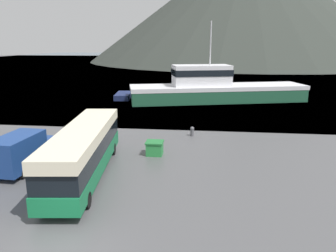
{
  "coord_description": "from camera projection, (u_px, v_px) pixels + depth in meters",
  "views": [
    {
      "loc": [
        5.96,
        -11.39,
        8.66
      ],
      "look_at": [
        2.98,
        14.28,
        2.0
      ],
      "focal_mm": 35.0,
      "sensor_mm": 36.0,
      "label": 1
    }
  ],
  "objects": [
    {
      "name": "water_surface",
      "position": [
        193.0,
        61.0,
        148.88
      ],
      "size": [
        240.0,
        240.0,
        0.0
      ],
      "primitive_type": "plane",
      "color": "#475B6B",
      "rests_on": "ground"
    },
    {
      "name": "storage_bin",
      "position": [
        155.0,
        148.0,
        25.76
      ],
      "size": [
        1.36,
        1.28,
        1.09
      ],
      "color": "#287F3D",
      "rests_on": "ground"
    },
    {
      "name": "mooring_bollard",
      "position": [
        192.0,
        131.0,
        30.96
      ],
      "size": [
        0.38,
        0.38,
        0.9
      ],
      "color": "#4C4C51",
      "rests_on": "ground"
    },
    {
      "name": "delivery_van",
      "position": [
        23.0,
        151.0,
        22.64
      ],
      "size": [
        2.42,
        5.94,
        2.57
      ],
      "rotation": [
        0.0,
        0.0,
        -0.06
      ],
      "color": "navy",
      "rests_on": "ground"
    },
    {
      "name": "tour_bus",
      "position": [
        84.0,
        149.0,
        21.35
      ],
      "size": [
        3.94,
        12.59,
        3.31
      ],
      "rotation": [
        0.0,
        0.0,
        0.12
      ],
      "color": "#146B3D",
      "rests_on": "ground"
    },
    {
      "name": "fishing_boat",
      "position": [
        214.0,
        88.0,
        48.84
      ],
      "size": [
        26.74,
        12.34,
        11.57
      ],
      "rotation": [
        0.0,
        0.0,
        4.97
      ],
      "color": "#1E5138",
      "rests_on": "water_surface"
    },
    {
      "name": "hill_backdrop",
      "position": [
        245.0,
        3.0,
        151.98
      ],
      "size": [
        143.41,
        143.41,
        52.3
      ],
      "primitive_type": "cone",
      "color": "#2D332D",
      "rests_on": "ground"
    },
    {
      "name": "small_boat",
      "position": [
        123.0,
        96.0,
        51.73
      ],
      "size": [
        2.83,
        5.7,
        0.81
      ],
      "rotation": [
        0.0,
        0.0,
        0.11
      ],
      "color": "#19234C",
      "rests_on": "water_surface"
    }
  ]
}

